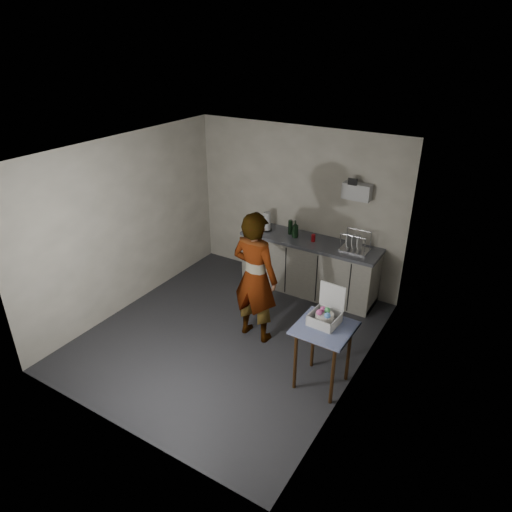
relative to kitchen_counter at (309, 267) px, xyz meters
The scene contains 15 objects.
ground 1.80m from the kitchen_counter, 103.24° to the right, with size 4.00×4.00×0.00m, color #27272C.
wall_back 1.00m from the kitchen_counter, 144.05° to the left, with size 3.60×0.02×2.60m, color #B9B3A1.
wall_right 2.36m from the kitchen_counter, 50.73° to the right, with size 0.02×4.00×2.60m, color #B9B3A1.
wall_left 2.91m from the kitchen_counter, 142.18° to the right, with size 0.02×4.00×2.60m, color #B9B3A1.
ceiling 2.78m from the kitchen_counter, 103.24° to the right, with size 3.60×4.00×0.01m, color white.
kitchen_counter is the anchor object (origin of this frame).
wall_shelf 1.47m from the kitchen_counter, 20.15° to the left, with size 0.42×0.18×0.37m.
side_table 2.25m from the kitchen_counter, 60.38° to the right, with size 0.65×0.65×0.83m.
standing_man 1.59m from the kitchen_counter, 93.71° to the right, with size 0.68×0.44×1.85m, color #B2A593.
soap_bottle 0.67m from the kitchen_counter, behind, with size 0.11×0.11×0.28m, color black.
soda_can 0.55m from the kitchen_counter, 21.24° to the right, with size 0.06×0.06×0.12m, color red.
dark_bottle 0.72m from the kitchen_counter, behind, with size 0.07×0.07×0.24m, color black.
paper_towel 1.00m from the kitchen_counter, behind, with size 0.17×0.17×0.31m.
dish_rack 0.90m from the kitchen_counter, ahead, with size 0.42×0.31×0.29m.
bakery_box 2.20m from the kitchen_counter, 60.11° to the right, with size 0.34×0.35×0.44m.
Camera 1 is at (3.07, -4.32, 3.86)m, focal length 32.00 mm.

